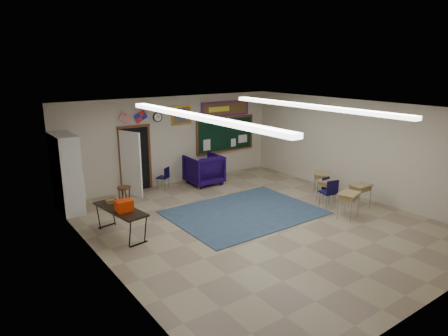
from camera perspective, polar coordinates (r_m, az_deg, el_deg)
floor at (r=10.60m, az=4.81°, el=-7.88°), size 9.00×9.00×0.00m
back_wall at (r=13.75m, az=-7.33°, el=3.89°), size 8.00×0.04×3.00m
front_wall at (r=7.49m, az=28.20°, el=-7.20°), size 8.00×0.04×3.00m
left_wall at (r=8.19m, az=-16.84°, el=-4.21°), size 0.04×9.00×3.00m
right_wall at (r=13.02m, az=18.49°, el=2.63°), size 0.04×9.00×3.00m
ceiling at (r=9.84m, az=5.19°, el=8.46°), size 8.00×9.00×0.04m
area_rug at (r=11.28m, az=2.94°, el=-6.34°), size 4.00×3.00×0.02m
fluorescent_strips at (r=9.84m, az=5.18°, el=8.11°), size 3.86×6.00×0.10m
doorway at (r=13.08m, az=-12.73°, el=1.09°), size 1.10×0.89×2.16m
chalkboard at (r=14.88m, az=0.22°, el=4.70°), size 2.55×0.14×1.30m
bulletin_board at (r=14.74m, az=0.22°, el=8.48°), size 2.10×0.05×0.55m
framed_art_print at (r=13.75m, az=-6.09°, el=7.52°), size 0.75×0.05×0.65m
wall_clock at (r=13.33m, az=-9.47°, el=7.17°), size 0.32×0.05×0.32m
wall_flags at (r=12.94m, az=-12.83°, el=7.36°), size 1.16×0.06×0.70m
storage_cabinet at (r=11.94m, az=-21.55°, el=-0.71°), size 0.59×1.25×2.20m
wingback_armchair at (r=13.74m, az=-2.90°, el=-0.22°), size 1.13×1.16×1.03m
student_chair_reading at (r=13.43m, az=-8.74°, el=-1.41°), size 0.51×0.51×0.73m
student_chair_desk_a at (r=11.93m, az=14.66°, el=-3.49°), size 0.51×0.51×0.86m
student_chair_desk_b at (r=12.52m, az=14.81°, el=-2.99°), size 0.37×0.37×0.71m
student_desk_front_left at (r=12.56m, az=14.32°, el=-2.91°), size 0.60×0.50×0.63m
student_desk_front_right at (r=13.15m, az=13.64°, el=-1.95°), size 0.70×0.67×0.68m
student_desk_back_left at (r=11.25m, az=17.33°, el=-4.94°), size 0.71×0.60×0.73m
student_desk_back_right at (r=12.14m, az=18.85°, el=-3.66°), size 0.61×0.47×0.71m
folding_table at (r=10.04m, az=-14.50°, el=-7.29°), size 0.80×1.75×0.96m
wooden_stool at (r=11.75m, az=-14.01°, el=-4.14°), size 0.38×0.38×0.68m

